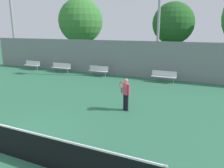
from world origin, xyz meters
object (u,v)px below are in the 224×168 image
at_px(tennis_player, 126,93).
at_px(bench_courtside_near, 32,64).
at_px(bench_by_gate, 98,70).
at_px(tree_green_broad, 173,23).
at_px(bench_adjacent_court, 61,67).
at_px(bench_courtside_far, 164,75).
at_px(light_pole_near_left, 12,16).
at_px(tree_green_tall, 81,21).

height_order(tennis_player, bench_courtside_near, tennis_player).
bearing_deg(bench_by_gate, tree_green_broad, 56.10).
xyz_separation_m(bench_adjacent_court, tree_green_broad, (8.81, 7.26, 3.98)).
relative_size(bench_courtside_far, light_pole_near_left, 0.20).
bearing_deg(bench_adjacent_court, bench_courtside_near, -179.99).
bearing_deg(tennis_player, tree_green_tall, 161.18).
xyz_separation_m(bench_adjacent_court, tree_green_tall, (-0.99, 5.20, 4.27)).
height_order(bench_by_gate, light_pole_near_left, light_pole_near_left).
distance_m(bench_by_gate, tree_green_tall, 8.34).
height_order(tree_green_tall, tree_green_broad, tree_green_tall).
bearing_deg(tree_green_broad, light_pole_near_left, -160.14).
distance_m(bench_courtside_far, bench_by_gate, 5.62).
height_order(bench_courtside_near, bench_courtside_far, same).
relative_size(bench_adjacent_court, bench_by_gate, 1.11).
distance_m(tree_green_tall, tree_green_broad, 10.02).
xyz_separation_m(tennis_player, tree_green_broad, (-0.24, 14.02, 3.60)).
bearing_deg(bench_adjacent_court, tennis_player, -36.72).
relative_size(light_pole_near_left, tree_green_broad, 1.41).
bearing_deg(tree_green_tall, tree_green_broad, 11.86).
bearing_deg(tree_green_broad, bench_courtside_near, -149.56).
relative_size(tennis_player, bench_by_gate, 0.91).
relative_size(bench_courtside_near, bench_by_gate, 0.99).
bearing_deg(tree_green_broad, bench_adjacent_court, -140.51).
relative_size(tennis_player, bench_adjacent_court, 0.82).
height_order(tennis_player, tree_green_tall, tree_green_tall).
bearing_deg(bench_by_gate, tennis_player, -52.83).
height_order(bench_courtside_near, bench_adjacent_court, same).
bearing_deg(light_pole_near_left, tree_green_tall, 30.87).
xyz_separation_m(tennis_player, light_pole_near_left, (-16.30, 8.22, 4.46)).
distance_m(tennis_player, bench_by_gate, 8.49).
relative_size(bench_courtside_far, tree_green_broad, 0.28).
height_order(bench_courtside_far, light_pole_near_left, light_pole_near_left).
bearing_deg(tree_green_tall, light_pole_near_left, -149.13).
bearing_deg(bench_adjacent_court, tree_green_tall, 100.72).
bearing_deg(tennis_player, bench_adjacent_court, 174.44).
height_order(bench_courtside_near, light_pole_near_left, light_pole_near_left).
bearing_deg(bench_courtside_near, bench_by_gate, 0.00).
xyz_separation_m(bench_courtside_near, bench_courtside_far, (13.10, 0.00, 0.00)).
distance_m(bench_by_gate, tree_green_broad, 9.61).
xyz_separation_m(bench_by_gate, light_pole_near_left, (-11.18, 1.46, 4.83)).
distance_m(bench_courtside_far, bench_adjacent_court, 9.55).
relative_size(bench_courtside_near, tree_green_broad, 0.26).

